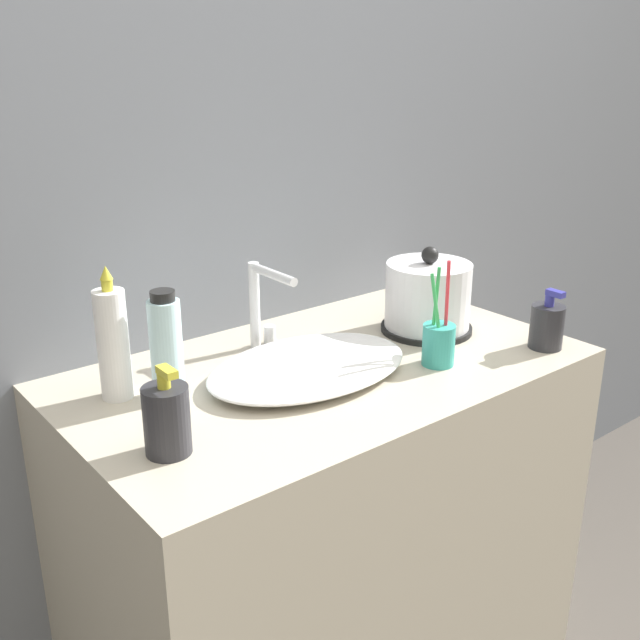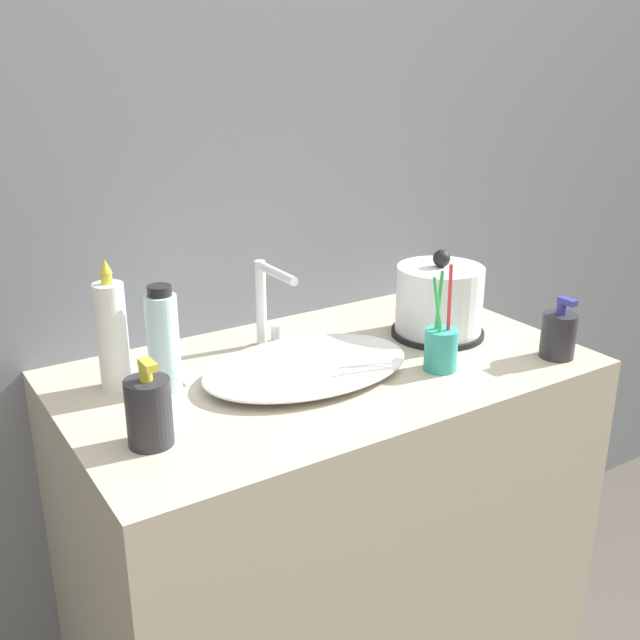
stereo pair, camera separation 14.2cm
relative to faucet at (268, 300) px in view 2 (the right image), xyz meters
The scene contains 10 objects.
wall_back 0.39m from the faucet, 73.92° to the left, with size 6.00×0.04×2.60m.
vanity_counter 0.55m from the faucet, 72.08° to the right, with size 1.02×0.59×0.85m.
sink_basin 0.18m from the faucet, 91.86° to the right, with size 0.42×0.28×0.04m.
faucet is the anchor object (origin of this frame).
electric_kettle 0.37m from the faucet, 21.10° to the right, with size 0.20×0.20×0.19m.
toothbrush_cup 0.36m from the faucet, 50.87° to the right, with size 0.06×0.06×0.21m.
lotion_bottle 0.59m from the faucet, 37.39° to the right, with size 0.07×0.07×0.13m.
shampoo_bottle 0.26m from the faucet, 163.79° to the right, with size 0.06×0.06×0.20m.
mouthwash_bottle 0.44m from the faucet, 144.08° to the right, with size 0.07×0.07×0.15m.
hand_cream_bottle 0.33m from the faucet, behind, with size 0.06×0.06×0.24m.
Camera 2 is at (-0.73, -0.83, 1.43)m, focal length 42.00 mm.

